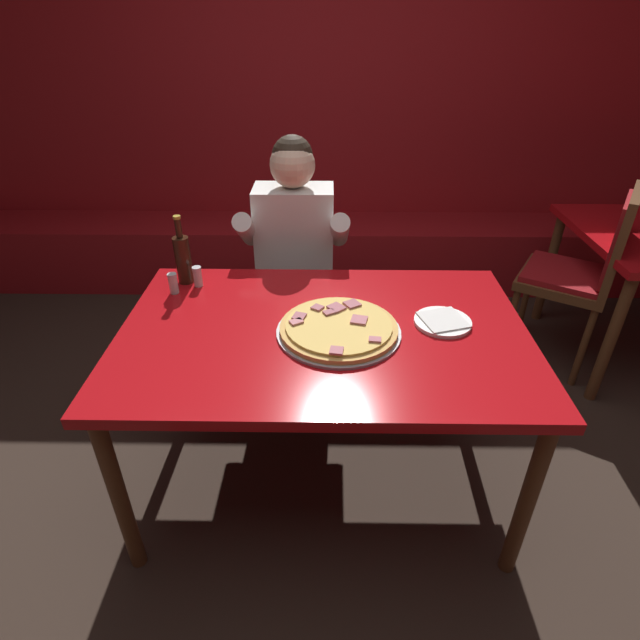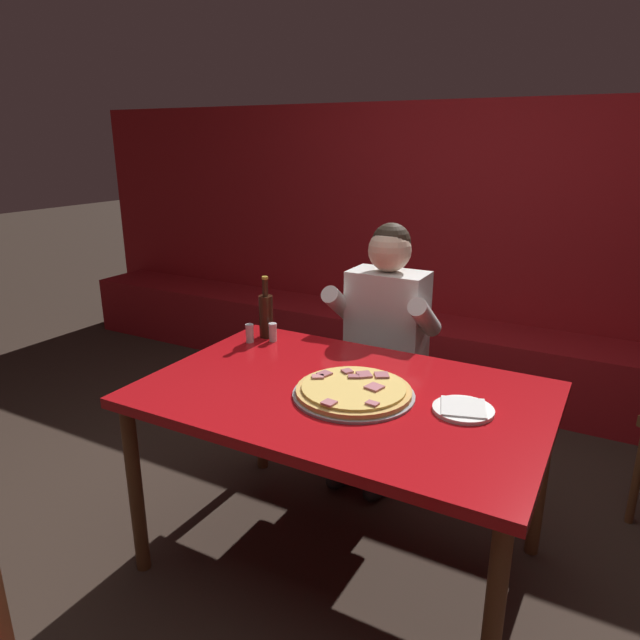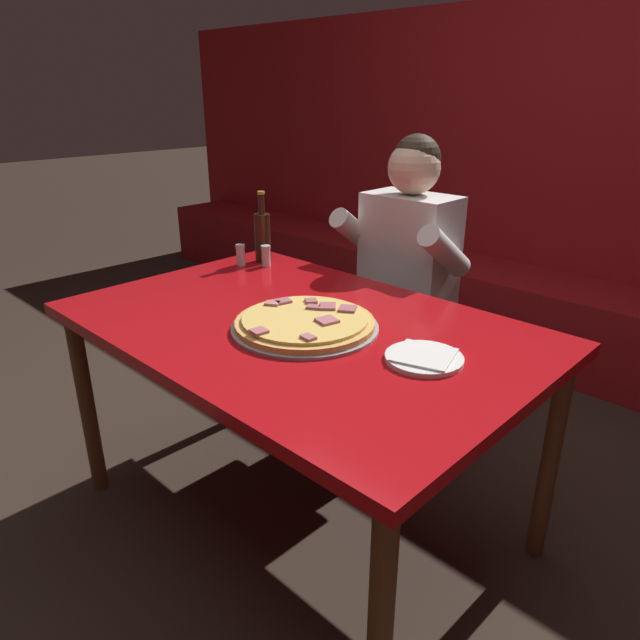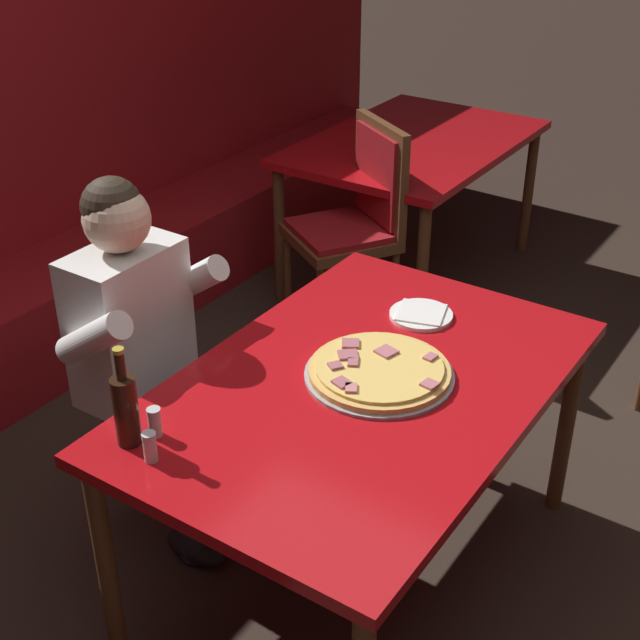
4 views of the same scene
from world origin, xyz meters
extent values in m
plane|color=#33261E|center=(0.00, 0.00, 0.00)|extent=(24.00, 24.00, 0.00)
cube|color=maroon|center=(0.00, 2.18, 0.95)|extent=(6.80, 0.16, 1.90)
cube|color=maroon|center=(0.00, 1.86, 0.23)|extent=(6.46, 0.48, 0.46)
cylinder|color=brown|center=(-0.68, -0.43, 0.36)|extent=(0.06, 0.06, 0.72)
cylinder|color=brown|center=(0.68, -0.43, 0.36)|extent=(0.06, 0.06, 0.72)
cylinder|color=brown|center=(-0.68, 0.43, 0.36)|extent=(0.06, 0.06, 0.72)
cylinder|color=brown|center=(0.68, 0.43, 0.36)|extent=(0.06, 0.06, 0.72)
cube|color=#B20F14|center=(0.00, 0.00, 0.74)|extent=(1.48, 0.97, 0.04)
cylinder|color=#9E9EA3|center=(0.05, -0.03, 0.77)|extent=(0.45, 0.45, 0.01)
cylinder|color=#DBA856|center=(0.05, -0.03, 0.78)|extent=(0.42, 0.42, 0.02)
cylinder|color=#E5BC5B|center=(0.05, -0.03, 0.80)|extent=(0.38, 0.38, 0.01)
cube|color=#B76670|center=(0.17, -0.13, 0.80)|extent=(0.05, 0.04, 0.01)
cube|color=#B76670|center=(0.04, -0.20, 0.80)|extent=(0.05, 0.05, 0.01)
cube|color=#A85B66|center=(0.02, 0.04, 0.80)|extent=(0.05, 0.05, 0.01)
cube|color=#C6757A|center=(-0.10, -0.02, 0.80)|extent=(0.06, 0.05, 0.01)
cube|color=#A85B66|center=(0.05, 0.08, 0.80)|extent=(0.08, 0.08, 0.01)
cube|color=#A85B66|center=(-0.09, 0.02, 0.80)|extent=(0.06, 0.06, 0.01)
cube|color=#B76670|center=(0.13, -0.01, 0.80)|extent=(0.07, 0.07, 0.01)
cube|color=#A85B66|center=(0.11, 0.11, 0.80)|extent=(0.07, 0.07, 0.01)
cube|color=#A85B66|center=(-0.02, 0.08, 0.80)|extent=(0.05, 0.05, 0.01)
cylinder|color=white|center=(0.44, 0.04, 0.77)|extent=(0.21, 0.21, 0.01)
cube|color=white|center=(0.44, 0.04, 0.78)|extent=(0.19, 0.19, 0.01)
cylinder|color=black|center=(-0.59, 0.36, 0.86)|extent=(0.07, 0.07, 0.20)
cylinder|color=black|center=(-0.59, 0.36, 1.00)|extent=(0.03, 0.03, 0.08)
cylinder|color=#B29933|center=(-0.59, 0.36, 1.05)|extent=(0.03, 0.03, 0.01)
cylinder|color=silver|center=(-0.61, 0.26, 0.80)|extent=(0.04, 0.04, 0.07)
cylinder|color=#28231E|center=(-0.61, 0.26, 0.78)|extent=(0.03, 0.03, 0.04)
cylinder|color=silver|center=(-0.61, 0.26, 0.84)|extent=(0.04, 0.04, 0.01)
cylinder|color=silver|center=(-0.53, 0.33, 0.80)|extent=(0.04, 0.04, 0.07)
cylinder|color=#B23323|center=(-0.53, 0.33, 0.78)|extent=(0.03, 0.03, 0.04)
cylinder|color=silver|center=(-0.53, 0.33, 0.84)|extent=(0.04, 0.04, 0.01)
ellipsoid|color=black|center=(-0.25, 0.49, 0.04)|extent=(0.11, 0.24, 0.09)
ellipsoid|color=black|center=(-0.05, 0.49, 0.04)|extent=(0.11, 0.24, 0.09)
cylinder|color=#282833|center=(-0.25, 0.49, 0.23)|extent=(0.11, 0.11, 0.43)
cylinder|color=#282833|center=(-0.05, 0.49, 0.23)|extent=(0.11, 0.11, 0.43)
cube|color=#282833|center=(-0.15, 0.59, 0.51)|extent=(0.34, 0.40, 0.12)
cube|color=silver|center=(-0.15, 0.79, 0.78)|extent=(0.38, 0.22, 0.52)
cylinder|color=silver|center=(-0.37, 0.71, 0.86)|extent=(0.09, 0.30, 0.25)
cylinder|color=silver|center=(0.07, 0.71, 0.86)|extent=(0.09, 0.30, 0.25)
sphere|color=beige|center=(-0.15, 0.79, 1.15)|extent=(0.21, 0.21, 0.21)
sphere|color=#2D2319|center=(-0.15, 0.81, 1.18)|extent=(0.19, 0.19, 0.19)
cylinder|color=brown|center=(1.03, 0.84, 0.24)|extent=(0.04, 0.04, 0.48)
camera|label=1|loc=(0.01, -1.52, 1.74)|focal=28.00mm
camera|label=2|loc=(0.86, -1.74, 1.66)|focal=32.00mm
camera|label=3|loc=(1.19, -1.14, 1.44)|focal=32.00mm
camera|label=4|loc=(-1.87, -1.11, 2.22)|focal=50.00mm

